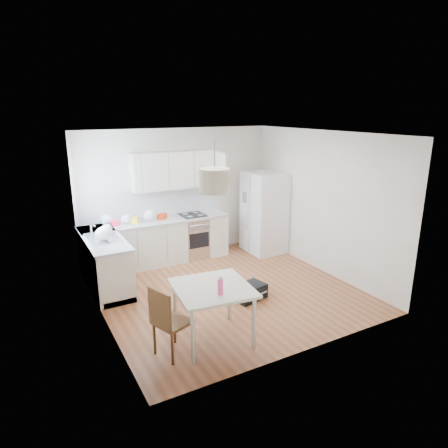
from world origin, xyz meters
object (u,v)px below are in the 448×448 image
Objects in this scene: dining_table at (213,293)px; dining_chair at (173,320)px; gym_bag at (250,292)px; refrigerator at (265,213)px.

dining_chair is at bearing -167.59° from dining_table.
dining_table reaches higher than gym_bag.
gym_bag is at bearing -129.17° from refrigerator.
refrigerator reaches higher than gym_bag.
gym_bag is (1.70, 0.85, -0.36)m from dining_chair.
dining_table is 1.47m from gym_bag.
dining_chair is at bearing -166.26° from gym_bag.
refrigerator reaches higher than dining_table.
gym_bag is (-1.54, -1.85, -0.76)m from refrigerator.
refrigerator is at bearing 37.44° from gym_bag.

